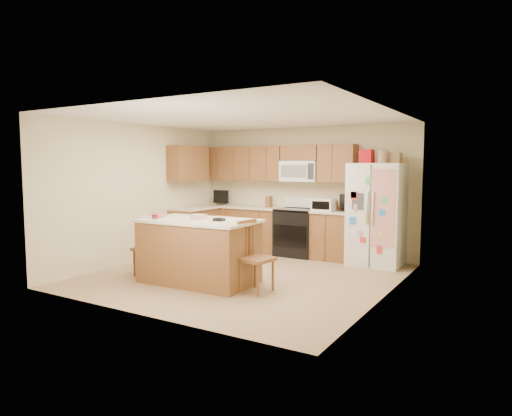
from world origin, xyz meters
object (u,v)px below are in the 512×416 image
Objects in this scene: stove at (297,231)px; island at (199,251)px; windsor_chair_back at (229,247)px; windsor_chair_left at (149,248)px; windsor_chair_right at (255,258)px; refrigerator at (377,213)px.

stove is 0.61× the size of island.
stove is 1.17× the size of windsor_chair_back.
windsor_chair_left is 0.94× the size of windsor_chair_right.
windsor_chair_back is at bearing 143.83° from windsor_chair_right.
refrigerator is 2.04× the size of windsor_chair_right.
stove is at bearing 177.70° from refrigerator.
windsor_chair_back is 0.97× the size of windsor_chair_right.
windsor_chair_right is (1.97, 0.05, 0.03)m from windsor_chair_left.
refrigerator reaches higher than windsor_chair_back.
island is at bearing -126.95° from refrigerator.
windsor_chair_back is 1.10m from windsor_chair_right.
refrigerator is 2.18× the size of windsor_chair_left.
windsor_chair_right is at bearing 0.17° from island.
island is at bearing -99.22° from windsor_chair_back.
windsor_chair_right reaches higher than windsor_chair_left.
windsor_chair_back is (-1.83, -1.92, -0.46)m from refrigerator.
island is (-1.93, -2.57, -0.44)m from refrigerator.
windsor_chair_left is at bearing -178.56° from windsor_chair_right.
island is at bearing 2.74° from windsor_chair_left.
stove is at bearing 82.16° from island.
island is at bearing -179.83° from windsor_chair_right.
windsor_chair_right is (0.89, -0.65, 0.02)m from windsor_chair_back.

